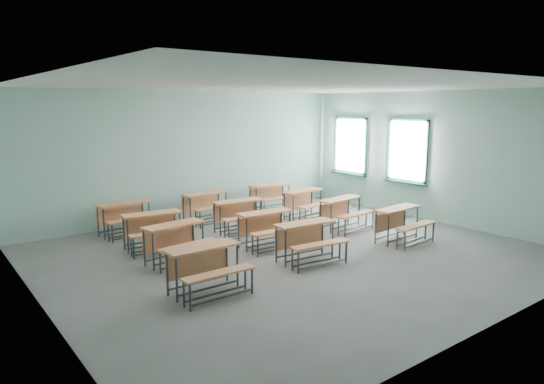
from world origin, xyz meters
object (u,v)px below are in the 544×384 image
Objects in this scene: desk_unit_r1c1 at (268,224)px; desk_unit_r3c0 at (126,214)px; desk_unit_r3c2 at (272,194)px; desk_unit_r0c0 at (206,263)px; desk_unit_r1c0 at (177,237)px; desk_unit_r1c2 at (344,209)px; desk_unit_r3c1 at (207,203)px; desk_unit_r2c2 at (306,200)px; desk_unit_r2c1 at (240,211)px; desk_unit_r0c1 at (308,236)px; desk_unit_r2c0 at (154,225)px; desk_unit_r0c2 at (401,219)px.

desk_unit_r3c0 is (-1.92, 2.66, 0.00)m from desk_unit_r1c1.
desk_unit_r3c0 is at bearing -175.50° from desk_unit_r3c2.
desk_unit_r0c0 is 0.93× the size of desk_unit_r1c0.
desk_unit_r1c0 is 1.02× the size of desk_unit_r3c0.
desk_unit_r0c0 is 4.06m from desk_unit_r3c0.
desk_unit_r1c2 is 3.33m from desk_unit_r3c1.
desk_unit_r1c0 is at bearing -170.97° from desk_unit_r2c2.
desk_unit_r1c2 is at bearing -36.04° from desk_unit_r3c0.
desk_unit_r3c0 is (-2.14, 1.34, 0.00)m from desk_unit_r2c1.
desk_unit_r3c1 is 2.02m from desk_unit_r3c2.
desk_unit_r1c0 is 4.38m from desk_unit_r2c2.
desk_unit_r0c1 is 1.00× the size of desk_unit_r3c1.
desk_unit_r2c2 is 1.24m from desk_unit_r3c2.
desk_unit_r0c0 is at bearing -155.45° from desk_unit_r2c2.
desk_unit_r3c0 is at bearing 173.91° from desk_unit_r3c1.
desk_unit_r2c0 is 1.02× the size of desk_unit_r3c2.
desk_unit_r3c1 is (2.03, 2.46, 0.00)m from desk_unit_r1c0.
desk_unit_r2c2 is (4.20, 1.25, 0.00)m from desk_unit_r1c0.
desk_unit_r0c1 is 4.38m from desk_unit_r3c2.
desk_unit_r2c1 is (2.10, 0.05, 0.00)m from desk_unit_r2c0.
desk_unit_r1c2 is 4.31m from desk_unit_r2c0.
desk_unit_r0c1 is 1.01× the size of desk_unit_r0c2.
desk_unit_r2c2 is 1.02× the size of desk_unit_r3c1.
desk_unit_r2c1 and desk_unit_r3c1 have the same top height.
desk_unit_r1c2 is at bearing 4.83° from desk_unit_r1c1.
desk_unit_r0c0 and desk_unit_r2c2 have the same top height.
desk_unit_r3c0 is at bearing 83.19° from desk_unit_r1c0.
desk_unit_r2c0 is at bearing 157.05° from desk_unit_r1c2.
desk_unit_r1c1 is 0.96× the size of desk_unit_r2c0.
desk_unit_r2c0 is at bearing -151.11° from desk_unit_r3c1.
desk_unit_r2c2 and desk_unit_r3c0 have the same top height.
desk_unit_r2c1 is at bearing 21.16° from desk_unit_r1c0.
desk_unit_r0c1 is 1.19m from desk_unit_r1c1.
desk_unit_r3c1 is at bearing 40.67° from desk_unit_r2c0.
desk_unit_r1c1 and desk_unit_r2c1 have the same top height.
desk_unit_r0c1 and desk_unit_r1c0 have the same top height.
desk_unit_r1c0 is at bearing 79.08° from desk_unit_r0c0.
desk_unit_r3c0 is at bearing 153.29° from desk_unit_r2c1.
desk_unit_r0c1 is 2.51m from desk_unit_r2c1.
desk_unit_r1c2 is at bearing 18.04° from desk_unit_r0c0.
desk_unit_r0c2 is 0.99× the size of desk_unit_r2c1.
desk_unit_r2c0 and desk_unit_r3c2 have the same top height.
desk_unit_r2c1 is 1.01× the size of desk_unit_r3c0.
desk_unit_r2c1 is 1.01× the size of desk_unit_r3c2.
desk_unit_r3c1 is at bearing -174.70° from desk_unit_r3c2.
desk_unit_r2c1 and desk_unit_r3c2 have the same top height.
desk_unit_r2c1 is at bearing 47.91° from desk_unit_r0c0.
desk_unit_r0c2 and desk_unit_r1c2 have the same top height.
desk_unit_r0c2 is 1.00× the size of desk_unit_r3c2.
desk_unit_r1c0 is 1.92m from desk_unit_r1c1.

